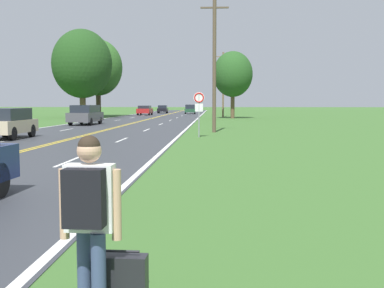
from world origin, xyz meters
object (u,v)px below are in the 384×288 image
Objects in this scene: hitchhiker_person at (89,208)px; car_black_sedan_horizon at (163,109)px; car_dark_green_hatchback_distant at (190,109)px; tree_mid_treeline at (82,64)px; car_red_sedan_receding at (145,110)px; traffic_sign at (199,103)px; tree_left_verge at (233,74)px; suitcase at (123,284)px; car_dark_grey_suv_mid_far at (86,114)px; tree_behind_sign at (98,68)px; car_champagne_suv_mid_near at (8,122)px.

car_black_sedan_horizon is at bearing 7.94° from hitchhiker_person.
hitchhiker_person is 0.44× the size of car_dark_green_hatchback_distant.
tree_mid_treeline is 16.44m from car_red_sedan_receding.
car_dark_green_hatchback_distant is (-3.34, 54.74, -1.06)m from traffic_sign.
tree_left_verge is (3.24, 54.76, 4.32)m from hitchhiker_person.
car_dark_green_hatchback_distant reaches higher than car_black_sedan_horizon.
car_black_sedan_horizon reaches higher than suitcase.
hitchhiker_person is at bearing -170.90° from car_red_sedan_receding.
traffic_sign reaches higher than car_dark_grey_suv_mid_far.
car_dark_grey_suv_mid_far is at bearing -78.75° from tree_behind_sign.
traffic_sign is 0.60× the size of car_red_sedan_receding.
suitcase is 57.10m from tree_mid_treeline.
tree_left_verge reaches higher than hitchhiker_person.
suitcase is at bearing -89.88° from traffic_sign.
tree_mid_treeline is at bearing 9.13° from car_champagne_suv_mid_near.
hitchhiker_person is 0.40× the size of car_red_sedan_receding.
tree_mid_treeline is at bearing 159.72° from car_red_sedan_receding.
car_champagne_suv_mid_near is 16.08m from car_dark_grey_suv_mid_far.
tree_left_verge is 1.98× the size of car_champagne_suv_mid_near.
traffic_sign is 32.53m from tree_left_verge.
traffic_sign reaches higher than suitcase.
car_dark_grey_suv_mid_far is (-0.18, 16.08, 0.03)m from car_champagne_suv_mid_near.
tree_mid_treeline is 29.82m from car_black_sedan_horizon.
tree_mid_treeline is at bearing -179.94° from tree_left_verge.
traffic_sign is 17.90m from car_dark_grey_suv_mid_far.
car_dark_green_hatchback_distant is at bearing 93.49° from traffic_sign.
tree_behind_sign is (-15.14, 62.38, 5.71)m from hitchhiker_person.
car_dark_green_hatchback_distant is (12.12, 22.55, -5.82)m from tree_mid_treeline.
tree_left_verge is at bearing 0.06° from tree_mid_treeline.
car_dark_green_hatchback_distant is (-6.36, 22.53, -4.50)m from tree_left_verge.
tree_left_verge reaches higher than traffic_sign.
car_champagne_suv_mid_near reaches higher than suitcase.
tree_behind_sign is at bearing 157.50° from tree_left_verge.
tree_left_verge is 31.05m from car_black_sedan_horizon.
traffic_sign is at bearing -166.88° from car_red_sedan_receding.
car_black_sedan_horizon is (1.71, 46.04, -0.17)m from car_dark_grey_suv_mid_far.
tree_behind_sign is 2.54× the size of car_red_sedan_receding.
tree_behind_sign reaches higher than car_champagne_suv_mid_near.
car_champagne_suv_mid_near is at bearing 28.19° from suitcase.
car_champagne_suv_mid_near is 47.98m from car_red_sedan_receding.
car_red_sedan_receding is at bearing 132.04° from tree_left_verge.
hitchhiker_person is 0.20× the size of tree_left_verge.
tree_left_verge is 0.75× the size of tree_mid_treeline.
suitcase is 77.21m from car_dark_green_hatchback_distant.
car_red_sedan_receding is (5.61, 14.29, -5.87)m from tree_mid_treeline.
tree_mid_treeline reaches higher than car_black_sedan_horizon.
traffic_sign is at bearing -64.35° from tree_mid_treeline.
suitcase is at bearing -76.09° from tree_behind_sign.
car_red_sedan_receding is at bearing 173.07° from car_black_sedan_horizon.
car_champagne_suv_mid_near is 56.65m from car_dark_green_hatchback_distant.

